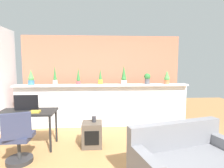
{
  "coord_description": "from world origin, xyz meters",
  "views": [
    {
      "loc": [
        -0.08,
        -2.95,
        1.68
      ],
      "look_at": [
        0.2,
        1.24,
        1.23
      ],
      "focal_mm": 29.92,
      "sensor_mm": 36.0,
      "label": 1
    }
  ],
  "objects_px": {
    "potted_plant_2": "(78,77)",
    "book_on_desk": "(35,112)",
    "tv_monitor": "(26,103)",
    "potted_plant_0": "(31,78)",
    "potted_plant_5": "(147,78)",
    "potted_plant_4": "(124,76)",
    "potted_plant_6": "(167,78)",
    "desk": "(27,115)",
    "couch": "(186,162)",
    "potted_plant_1": "(55,77)",
    "side_cube_shelf": "(92,134)",
    "office_chair": "(18,142)",
    "potted_plant_3": "(100,78)",
    "vase_on_shelf": "(94,119)"
  },
  "relations": [
    {
      "from": "potted_plant_2",
      "to": "book_on_desk",
      "type": "relative_size",
      "value": 2.44
    },
    {
      "from": "tv_monitor",
      "to": "potted_plant_0",
      "type": "bearing_deg",
      "value": 104.19
    },
    {
      "from": "potted_plant_5",
      "to": "potted_plant_4",
      "type": "bearing_deg",
      "value": -177.76
    },
    {
      "from": "potted_plant_6",
      "to": "book_on_desk",
      "type": "height_order",
      "value": "potted_plant_6"
    },
    {
      "from": "desk",
      "to": "book_on_desk",
      "type": "bearing_deg",
      "value": -32.86
    },
    {
      "from": "potted_plant_5",
      "to": "tv_monitor",
      "type": "bearing_deg",
      "value": -157.93
    },
    {
      "from": "desk",
      "to": "couch",
      "type": "bearing_deg",
      "value": -25.7
    },
    {
      "from": "potted_plant_1",
      "to": "potted_plant_2",
      "type": "height_order",
      "value": "potted_plant_1"
    },
    {
      "from": "potted_plant_2",
      "to": "side_cube_shelf",
      "type": "relative_size",
      "value": 0.9
    },
    {
      "from": "side_cube_shelf",
      "to": "book_on_desk",
      "type": "bearing_deg",
      "value": -175.13
    },
    {
      "from": "potted_plant_1",
      "to": "office_chair",
      "type": "height_order",
      "value": "potted_plant_1"
    },
    {
      "from": "book_on_desk",
      "to": "potted_plant_3",
      "type": "bearing_deg",
      "value": 46.36
    },
    {
      "from": "potted_plant_1",
      "to": "side_cube_shelf",
      "type": "height_order",
      "value": "potted_plant_1"
    },
    {
      "from": "potted_plant_0",
      "to": "potted_plant_3",
      "type": "distance_m",
      "value": 1.79
    },
    {
      "from": "tv_monitor",
      "to": "book_on_desk",
      "type": "distance_m",
      "value": 0.35
    },
    {
      "from": "side_cube_shelf",
      "to": "vase_on_shelf",
      "type": "height_order",
      "value": "vase_on_shelf"
    },
    {
      "from": "potted_plant_0",
      "to": "side_cube_shelf",
      "type": "relative_size",
      "value": 0.79
    },
    {
      "from": "potted_plant_2",
      "to": "office_chair",
      "type": "distance_m",
      "value": 2.22
    },
    {
      "from": "potted_plant_5",
      "to": "desk",
      "type": "distance_m",
      "value": 3.05
    },
    {
      "from": "potted_plant_3",
      "to": "couch",
      "type": "distance_m",
      "value": 2.95
    },
    {
      "from": "potted_plant_2",
      "to": "office_chair",
      "type": "relative_size",
      "value": 0.49
    },
    {
      "from": "tv_monitor",
      "to": "book_on_desk",
      "type": "xyz_separation_m",
      "value": [
        0.24,
        -0.21,
        -0.14
      ]
    },
    {
      "from": "book_on_desk",
      "to": "couch",
      "type": "xyz_separation_m",
      "value": [
        2.46,
        -1.15,
        -0.49
      ]
    },
    {
      "from": "potted_plant_3",
      "to": "tv_monitor",
      "type": "relative_size",
      "value": 0.88
    },
    {
      "from": "potted_plant_1",
      "to": "side_cube_shelf",
      "type": "distance_m",
      "value": 1.89
    },
    {
      "from": "desk",
      "to": "vase_on_shelf",
      "type": "relative_size",
      "value": 9.07
    },
    {
      "from": "vase_on_shelf",
      "to": "potted_plant_6",
      "type": "bearing_deg",
      "value": 31.44
    },
    {
      "from": "tv_monitor",
      "to": "potted_plant_6",
      "type": "bearing_deg",
      "value": 18.49
    },
    {
      "from": "potted_plant_5",
      "to": "tv_monitor",
      "type": "relative_size",
      "value": 0.61
    },
    {
      "from": "potted_plant_0",
      "to": "couch",
      "type": "relative_size",
      "value": 0.23
    },
    {
      "from": "potted_plant_6",
      "to": "desk",
      "type": "distance_m",
      "value": 3.53
    },
    {
      "from": "potted_plant_4",
      "to": "potted_plant_1",
      "type": "bearing_deg",
      "value": -178.85
    },
    {
      "from": "office_chair",
      "to": "couch",
      "type": "relative_size",
      "value": 0.54
    },
    {
      "from": "potted_plant_0",
      "to": "potted_plant_5",
      "type": "height_order",
      "value": "potted_plant_0"
    },
    {
      "from": "couch",
      "to": "potted_plant_0",
      "type": "bearing_deg",
      "value": 140.35
    },
    {
      "from": "desk",
      "to": "vase_on_shelf",
      "type": "bearing_deg",
      "value": -0.07
    },
    {
      "from": "potted_plant_4",
      "to": "vase_on_shelf",
      "type": "bearing_deg",
      "value": -122.99
    },
    {
      "from": "potted_plant_4",
      "to": "couch",
      "type": "xyz_separation_m",
      "value": [
        0.58,
        -2.46,
        -1.08
      ]
    },
    {
      "from": "potted_plant_5",
      "to": "potted_plant_6",
      "type": "bearing_deg",
      "value": -1.87
    },
    {
      "from": "potted_plant_2",
      "to": "potted_plant_3",
      "type": "xyz_separation_m",
      "value": [
        0.58,
        -0.0,
        -0.01
      ]
    },
    {
      "from": "potted_plant_2",
      "to": "tv_monitor",
      "type": "xyz_separation_m",
      "value": [
        -0.93,
        -1.12,
        -0.43
      ]
    },
    {
      "from": "potted_plant_4",
      "to": "desk",
      "type": "distance_m",
      "value": 2.5
    },
    {
      "from": "potted_plant_4",
      "to": "vase_on_shelf",
      "type": "xyz_separation_m",
      "value": [
        -0.77,
        -1.18,
        -0.8
      ]
    },
    {
      "from": "potted_plant_2",
      "to": "couch",
      "type": "distance_m",
      "value": 3.23
    },
    {
      "from": "potted_plant_3",
      "to": "side_cube_shelf",
      "type": "bearing_deg",
      "value": -98.37
    },
    {
      "from": "desk",
      "to": "potted_plant_4",
      "type": "bearing_deg",
      "value": 29.41
    },
    {
      "from": "potted_plant_2",
      "to": "couch",
      "type": "height_order",
      "value": "potted_plant_2"
    },
    {
      "from": "potted_plant_3",
      "to": "tv_monitor",
      "type": "bearing_deg",
      "value": -143.4
    },
    {
      "from": "desk",
      "to": "side_cube_shelf",
      "type": "bearing_deg",
      "value": -1.63
    },
    {
      "from": "potted_plant_2",
      "to": "potted_plant_5",
      "type": "bearing_deg",
      "value": 0.07
    }
  ]
}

